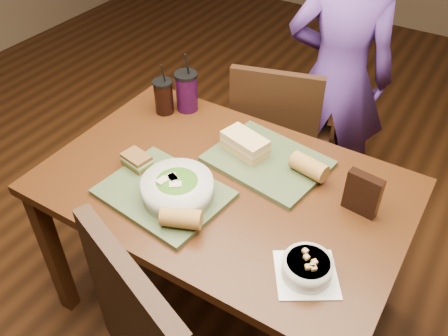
{
  "coord_description": "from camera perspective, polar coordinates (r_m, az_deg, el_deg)",
  "views": [
    {
      "loc": [
        0.67,
        -1.08,
        1.9
      ],
      "look_at": [
        0.0,
        0.0,
        0.82
      ],
      "focal_mm": 38.0,
      "sensor_mm": 36.0,
      "label": 1
    }
  ],
  "objects": [
    {
      "name": "baguette_near",
      "position": [
        1.52,
        -5.19,
        -6.0
      ],
      "size": [
        0.15,
        0.11,
        0.07
      ],
      "primitive_type": "cylinder",
      "rotation": [
        0.0,
        1.57,
        0.39
      ],
      "color": "#AD7533",
      "rests_on": "tray_near"
    },
    {
      "name": "baguette_far",
      "position": [
        1.73,
        10.19,
        0.17
      ],
      "size": [
        0.15,
        0.09,
        0.07
      ],
      "primitive_type": "cylinder",
      "rotation": [
        0.0,
        1.57,
        -0.2
      ],
      "color": "#AD7533",
      "rests_on": "tray_far"
    },
    {
      "name": "tray_far",
      "position": [
        1.8,
        5.26,
        0.83
      ],
      "size": [
        0.46,
        0.38,
        0.02
      ],
      "primitive_type": "cube",
      "rotation": [
        0.0,
        0.0,
        -0.15
      ],
      "color": "#3B492A",
      "rests_on": "dining_table"
    },
    {
      "name": "ground",
      "position": [
        2.28,
        -0.0,
        -15.92
      ],
      "size": [
        6.0,
        6.0,
        0.0
      ],
      "primitive_type": "plane",
      "color": "#381C0B",
      "rests_on": "ground"
    },
    {
      "name": "tray_near",
      "position": [
        1.67,
        -7.26,
        -3.01
      ],
      "size": [
        0.45,
        0.37,
        0.02
      ],
      "primitive_type": "cube",
      "rotation": [
        0.0,
        0.0,
        -0.12
      ],
      "color": "#3B492A",
      "rests_on": "dining_table"
    },
    {
      "name": "dining_table",
      "position": [
        1.77,
        -0.0,
        -3.96
      ],
      "size": [
        1.3,
        0.85,
        0.75
      ],
      "color": "#3E1F0C",
      "rests_on": "ground"
    },
    {
      "name": "chair_far",
      "position": [
        2.31,
        6.85,
        3.35
      ],
      "size": [
        0.5,
        0.51,
        0.93
      ],
      "color": "black",
      "rests_on": "ground"
    },
    {
      "name": "sandwich_near",
      "position": [
        1.77,
        -10.46,
        0.92
      ],
      "size": [
        0.11,
        0.09,
        0.05
      ],
      "color": "#593819",
      "rests_on": "tray_near"
    },
    {
      "name": "sandwich_far",
      "position": [
        1.8,
        2.52,
        2.93
      ],
      "size": [
        0.2,
        0.14,
        0.07
      ],
      "color": "tan",
      "rests_on": "tray_far"
    },
    {
      "name": "cup_berry",
      "position": [
        2.06,
        -4.51,
        9.19
      ],
      "size": [
        0.1,
        0.1,
        0.27
      ],
      "color": "black",
      "rests_on": "dining_table"
    },
    {
      "name": "salad_bowl",
      "position": [
        1.61,
        -5.63,
        -2.35
      ],
      "size": [
        0.24,
        0.24,
        0.08
      ],
      "color": "silver",
      "rests_on": "tray_near"
    },
    {
      "name": "soup_bowl",
      "position": [
        1.43,
        10.0,
        -11.73
      ],
      "size": [
        0.25,
        0.25,
        0.07
      ],
      "color": "white",
      "rests_on": "dining_table"
    },
    {
      "name": "chip_bag",
      "position": [
        1.62,
        16.34,
        -3.0
      ],
      "size": [
        0.12,
        0.05,
        0.15
      ],
      "primitive_type": "cube",
      "rotation": [
        0.0,
        0.0,
        -0.12
      ],
      "color": "black",
      "rests_on": "dining_table"
    },
    {
      "name": "cup_cola",
      "position": [
        2.05,
        -7.26,
        8.52
      ],
      "size": [
        0.09,
        0.09,
        0.23
      ],
      "color": "black",
      "rests_on": "dining_table"
    },
    {
      "name": "diner",
      "position": [
        2.43,
        13.51,
        10.5
      ],
      "size": [
        0.6,
        0.47,
        1.46
      ],
      "primitive_type": "imported",
      "rotation": [
        0.0,
        0.0,
        3.39
      ],
      "color": "#4F2D7C",
      "rests_on": "ground"
    }
  ]
}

